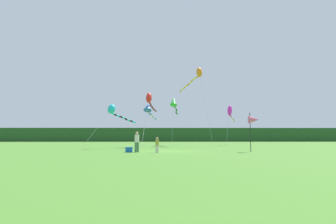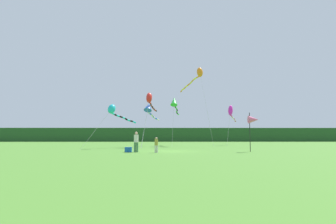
{
  "view_description": "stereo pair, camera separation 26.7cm",
  "coord_description": "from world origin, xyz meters",
  "px_view_note": "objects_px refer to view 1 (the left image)",
  "views": [
    {
      "loc": [
        -0.65,
        -25.19,
        1.38
      ],
      "look_at": [
        0.0,
        6.0,
        4.14
      ],
      "focal_mm": 29.24,
      "sensor_mm": 36.0,
      "label": 1
    },
    {
      "loc": [
        -0.39,
        -25.2,
        1.38
      ],
      "look_at": [
        0.0,
        6.0,
        4.14
      ],
      "focal_mm": 29.24,
      "sensor_mm": 36.0,
      "label": 2
    }
  ],
  "objects_px": {
    "banner_flag_pole": "(254,120)",
    "kite_cyan": "(114,111)",
    "cooler_box": "(129,150)",
    "kite_blue": "(149,108)",
    "kite_magenta": "(230,112)",
    "kite_red": "(149,99)",
    "kite_orange": "(197,75)",
    "kite_green": "(174,103)",
    "person_adult": "(137,141)",
    "person_child": "(157,144)"
  },
  "relations": [
    {
      "from": "person_adult",
      "to": "kite_blue",
      "type": "height_order",
      "value": "kite_blue"
    },
    {
      "from": "kite_orange",
      "to": "kite_magenta",
      "type": "xyz_separation_m",
      "value": [
        5.27,
        1.25,
        -5.58
      ]
    },
    {
      "from": "kite_magenta",
      "to": "kite_blue",
      "type": "relative_size",
      "value": 0.84
    },
    {
      "from": "kite_magenta",
      "to": "kite_cyan",
      "type": "bearing_deg",
      "value": -147.25
    },
    {
      "from": "kite_magenta",
      "to": "person_adult",
      "type": "bearing_deg",
      "value": -124.78
    },
    {
      "from": "kite_blue",
      "to": "kite_orange",
      "type": "bearing_deg",
      "value": 36.31
    },
    {
      "from": "kite_cyan",
      "to": "person_adult",
      "type": "bearing_deg",
      "value": -66.51
    },
    {
      "from": "banner_flag_pole",
      "to": "kite_blue",
      "type": "xyz_separation_m",
      "value": [
        -10.0,
        11.3,
        2.18
      ]
    },
    {
      "from": "person_child",
      "to": "person_adult",
      "type": "bearing_deg",
      "value": 160.31
    },
    {
      "from": "person_child",
      "to": "banner_flag_pole",
      "type": "bearing_deg",
      "value": 8.28
    },
    {
      "from": "person_adult",
      "to": "kite_red",
      "type": "distance_m",
      "value": 12.4
    },
    {
      "from": "kite_red",
      "to": "person_child",
      "type": "bearing_deg",
      "value": -84.05
    },
    {
      "from": "person_child",
      "to": "kite_cyan",
      "type": "height_order",
      "value": "kite_cyan"
    },
    {
      "from": "cooler_box",
      "to": "banner_flag_pole",
      "type": "distance_m",
      "value": 11.41
    },
    {
      "from": "person_adult",
      "to": "banner_flag_pole",
      "type": "bearing_deg",
      "value": 3.46
    },
    {
      "from": "person_adult",
      "to": "kite_red",
      "type": "xyz_separation_m",
      "value": [
        0.52,
        11.27,
        5.15
      ]
    },
    {
      "from": "banner_flag_pole",
      "to": "kite_magenta",
      "type": "height_order",
      "value": "kite_magenta"
    },
    {
      "from": "person_adult",
      "to": "person_child",
      "type": "distance_m",
      "value": 1.89
    },
    {
      "from": "kite_orange",
      "to": "kite_blue",
      "type": "xyz_separation_m",
      "value": [
        -7.08,
        -5.2,
        -5.7
      ]
    },
    {
      "from": "person_child",
      "to": "kite_blue",
      "type": "xyz_separation_m",
      "value": [
        -1.34,
        12.56,
        4.29
      ]
    },
    {
      "from": "kite_orange",
      "to": "person_adult",
      "type": "bearing_deg",
      "value": -113.62
    },
    {
      "from": "kite_cyan",
      "to": "kite_red",
      "type": "height_order",
      "value": "kite_red"
    },
    {
      "from": "person_adult",
      "to": "kite_orange",
      "type": "xyz_separation_m",
      "value": [
        7.49,
        17.13,
        9.72
      ]
    },
    {
      "from": "cooler_box",
      "to": "banner_flag_pole",
      "type": "relative_size",
      "value": 0.17
    },
    {
      "from": "person_adult",
      "to": "kite_green",
      "type": "xyz_separation_m",
      "value": [
        3.87,
        15.09,
        5.18
      ]
    },
    {
      "from": "banner_flag_pole",
      "to": "kite_cyan",
      "type": "xyz_separation_m",
      "value": [
        -13.86,
        7.32,
        1.5
      ]
    },
    {
      "from": "kite_green",
      "to": "kite_blue",
      "type": "xyz_separation_m",
      "value": [
        -3.45,
        -3.16,
        -1.16
      ]
    },
    {
      "from": "kite_magenta",
      "to": "kite_red",
      "type": "height_order",
      "value": "kite_red"
    },
    {
      "from": "kite_magenta",
      "to": "kite_green",
      "type": "bearing_deg",
      "value": -159.72
    },
    {
      "from": "kite_green",
      "to": "kite_red",
      "type": "relative_size",
      "value": 1.03
    },
    {
      "from": "person_adult",
      "to": "banner_flag_pole",
      "type": "distance_m",
      "value": 10.59
    },
    {
      "from": "banner_flag_pole",
      "to": "kite_orange",
      "type": "height_order",
      "value": "kite_orange"
    },
    {
      "from": "kite_cyan",
      "to": "kite_red",
      "type": "bearing_deg",
      "value": 39.94
    },
    {
      "from": "cooler_box",
      "to": "person_child",
      "type": "bearing_deg",
      "value": -18.89
    },
    {
      "from": "person_adult",
      "to": "kite_green",
      "type": "bearing_deg",
      "value": 75.63
    },
    {
      "from": "kite_red",
      "to": "kite_blue",
      "type": "xyz_separation_m",
      "value": [
        -0.11,
        0.66,
        -1.13
      ]
    },
    {
      "from": "kite_orange",
      "to": "person_child",
      "type": "bearing_deg",
      "value": -107.89
    },
    {
      "from": "cooler_box",
      "to": "kite_red",
      "type": "height_order",
      "value": "kite_red"
    },
    {
      "from": "kite_green",
      "to": "kite_magenta",
      "type": "bearing_deg",
      "value": 20.28
    },
    {
      "from": "kite_orange",
      "to": "kite_magenta",
      "type": "distance_m",
      "value": 7.77
    },
    {
      "from": "kite_blue",
      "to": "kite_magenta",
      "type": "bearing_deg",
      "value": 27.57
    },
    {
      "from": "kite_cyan",
      "to": "kite_orange",
      "type": "xyz_separation_m",
      "value": [
        10.95,
        9.18,
        6.38
      ]
    },
    {
      "from": "kite_red",
      "to": "banner_flag_pole",
      "type": "bearing_deg",
      "value": -47.1
    },
    {
      "from": "kite_red",
      "to": "cooler_box",
      "type": "bearing_deg",
      "value": -96.24
    },
    {
      "from": "kite_cyan",
      "to": "kite_blue",
      "type": "distance_m",
      "value": 5.59
    },
    {
      "from": "kite_magenta",
      "to": "kite_blue",
      "type": "xyz_separation_m",
      "value": [
        -12.35,
        -6.45,
        -0.13
      ]
    },
    {
      "from": "banner_flag_pole",
      "to": "kite_green",
      "type": "bearing_deg",
      "value": 114.36
    },
    {
      "from": "kite_green",
      "to": "kite_magenta",
      "type": "height_order",
      "value": "kite_green"
    },
    {
      "from": "kite_red",
      "to": "kite_blue",
      "type": "bearing_deg",
      "value": 99.11
    },
    {
      "from": "cooler_box",
      "to": "kite_cyan",
      "type": "distance_m",
      "value": 9.19
    }
  ]
}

